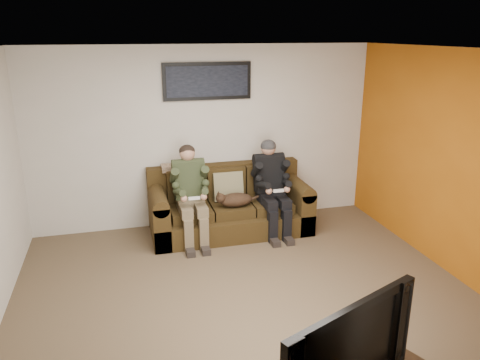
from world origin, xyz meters
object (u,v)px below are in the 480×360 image
object	(u,v)px
cat	(234,200)
television	(336,343)
sofa	(229,207)
person_left	(190,189)
person_right	(271,182)
framed_poster	(207,81)

from	to	relation	value
cat	television	size ratio (longest dim) A/B	0.55
sofa	television	size ratio (longest dim) A/B	1.87
person_left	cat	bearing A→B (deg)	-6.49
person_right	framed_poster	distance (m)	1.67
person_right	framed_poster	bearing A→B (deg)	143.57
cat	person_right	bearing A→B (deg)	6.98
television	sofa	bearing A→B (deg)	64.06
person_left	framed_poster	xyz separation A→B (m)	(0.38, 0.57, 1.37)
person_right	framed_poster	xyz separation A→B (m)	(-0.78, 0.57, 1.36)
person_left	cat	xyz separation A→B (m)	(0.60, -0.07, -0.19)
person_right	framed_poster	size ratio (longest dim) A/B	1.05
framed_poster	television	size ratio (longest dim) A/B	1.04
person_right	cat	distance (m)	0.59
cat	framed_poster	distance (m)	1.69
person_right	cat	bearing A→B (deg)	-173.02
television	person_left	bearing A→B (deg)	73.09
cat	television	xyz separation A→B (m)	(-0.20, -3.52, 0.26)
person_left	sofa	bearing A→B (deg)	18.02
television	person_right	bearing A→B (deg)	54.89
sofa	person_right	xyz separation A→B (m)	(0.58, -0.19, 0.39)
sofa	person_right	size ratio (longest dim) A/B	1.71
framed_poster	person_left	bearing A→B (deg)	-123.29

